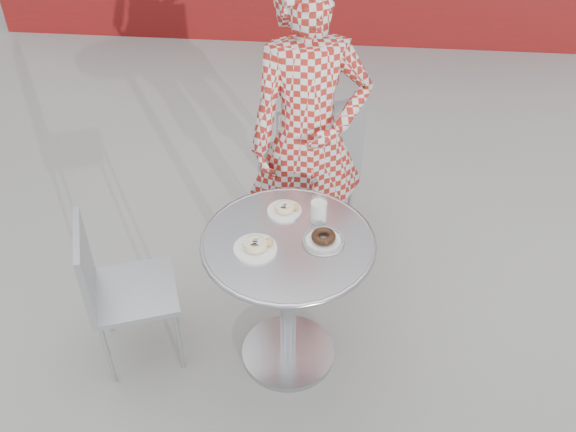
# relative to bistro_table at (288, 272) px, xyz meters

# --- Properties ---
(ground) EXTENTS (60.00, 60.00, 0.00)m
(ground) POSITION_rel_bistro_table_xyz_m (-0.02, 0.01, -0.57)
(ground) COLOR #A19E99
(ground) RESTS_ON ground
(bistro_table) EXTENTS (0.75, 0.75, 0.76)m
(bistro_table) POSITION_rel_bistro_table_xyz_m (0.00, 0.00, 0.00)
(bistro_table) COLOR silver
(bistro_table) RESTS_ON ground
(chair_far) EXTENTS (0.63, 0.63, 0.99)m
(chair_far) POSITION_rel_bistro_table_xyz_m (0.01, 0.93, -0.27)
(chair_far) COLOR #ABAEB3
(chair_far) RESTS_ON ground
(chair_left) EXTENTS (0.49, 0.49, 0.80)m
(chair_left) POSITION_rel_bistro_table_xyz_m (-0.73, -0.03, -0.33)
(chair_left) COLOR #ABAEB3
(chair_left) RESTS_ON ground
(seated_person) EXTENTS (0.70, 0.55, 1.68)m
(seated_person) POSITION_rel_bistro_table_xyz_m (0.04, 0.68, 0.26)
(seated_person) COLOR #A52219
(seated_person) RESTS_ON ground
(plate_far) EXTENTS (0.15, 0.15, 0.04)m
(plate_far) POSITION_rel_bistro_table_xyz_m (-0.03, 0.19, 0.20)
(plate_far) COLOR white
(plate_far) RESTS_ON bistro_table
(plate_near) EXTENTS (0.18, 0.18, 0.05)m
(plate_near) POSITION_rel_bistro_table_xyz_m (-0.13, -0.07, 0.20)
(plate_near) COLOR white
(plate_near) RESTS_ON bistro_table
(plate_checker) EXTENTS (0.18, 0.18, 0.05)m
(plate_checker) POSITION_rel_bistro_table_xyz_m (0.15, 0.01, 0.20)
(plate_checker) COLOR white
(plate_checker) RESTS_ON bistro_table
(milk_cup) EXTENTS (0.08, 0.08, 0.12)m
(milk_cup) POSITION_rel_bistro_table_xyz_m (0.12, 0.15, 0.24)
(milk_cup) COLOR white
(milk_cup) RESTS_ON bistro_table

